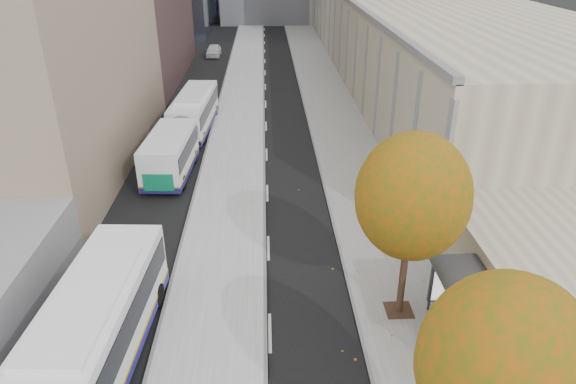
{
  "coord_description": "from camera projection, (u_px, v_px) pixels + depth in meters",
  "views": [
    {
      "loc": [
        -1.63,
        -3.25,
        13.69
      ],
      "look_at": [
        -0.63,
        19.1,
        2.5
      ],
      "focal_mm": 32.0,
      "sensor_mm": 36.0,
      "label": 1
    }
  ],
  "objects": [
    {
      "name": "bus_shelter",
      "position": [
        477.0,
        299.0,
        18.13
      ],
      "size": [
        1.9,
        4.4,
        2.53
      ],
      "color": "#383A3F",
      "rests_on": "sidewalk"
    },
    {
      "name": "tree_c",
      "position": [
        413.0,
        197.0,
        18.5
      ],
      "size": [
        4.2,
        4.2,
        7.28
      ],
      "color": "black",
      "rests_on": "sidewalk"
    },
    {
      "name": "sidewalk",
      "position": [
        339.0,
        129.0,
        40.51
      ],
      "size": [
        4.75,
        150.0,
        0.08
      ],
      "primitive_type": "cube",
      "color": "gray",
      "rests_on": "ground"
    },
    {
      "name": "building_tan",
      "position": [
        399.0,
        21.0,
        65.1
      ],
      "size": [
        18.0,
        92.0,
        8.0
      ],
      "primitive_type": "cube",
      "color": "tan",
      "rests_on": "ground"
    },
    {
      "name": "bus_platform",
      "position": [
        238.0,
        130.0,
        40.18
      ],
      "size": [
        4.25,
        150.0,
        0.15
      ],
      "primitive_type": "cube",
      "color": "#A1A1A1",
      "rests_on": "ground"
    },
    {
      "name": "bus_far",
      "position": [
        185.0,
        127.0,
        36.52
      ],
      "size": [
        3.35,
        16.69,
        2.76
      ],
      "rotation": [
        0.0,
        0.0,
        -0.06
      ],
      "color": "white",
      "rests_on": "ground"
    },
    {
      "name": "tree_b",
      "position": [
        505.0,
        368.0,
        11.45
      ],
      "size": [
        4.0,
        4.0,
        6.97
      ],
      "color": "black",
      "rests_on": "sidewalk"
    },
    {
      "name": "distant_car",
      "position": [
        214.0,
        50.0,
        64.79
      ],
      "size": [
        1.79,
        4.28,
        1.45
      ],
      "primitive_type": "imported",
      "rotation": [
        0.0,
        0.0,
        -0.02
      ],
      "color": "silver",
      "rests_on": "ground"
    }
  ]
}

